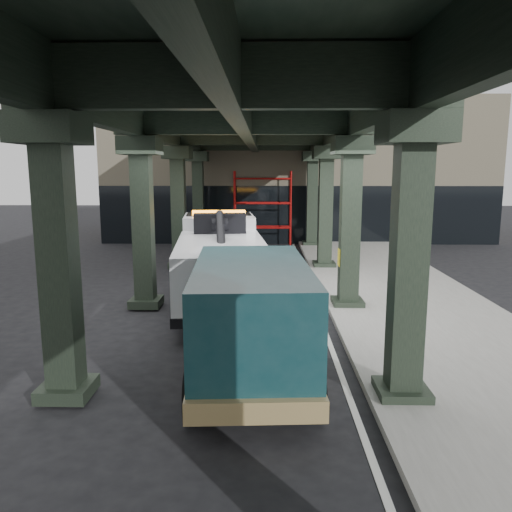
# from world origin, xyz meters

# --- Properties ---
(ground) EXTENTS (90.00, 90.00, 0.00)m
(ground) POSITION_xyz_m (0.00, 0.00, 0.00)
(ground) COLOR black
(ground) RESTS_ON ground
(sidewalk) EXTENTS (5.00, 40.00, 0.15)m
(sidewalk) POSITION_xyz_m (4.50, 2.00, 0.07)
(sidewalk) COLOR gray
(sidewalk) RESTS_ON ground
(lane_stripe) EXTENTS (0.12, 38.00, 0.01)m
(lane_stripe) POSITION_xyz_m (1.70, 2.00, 0.01)
(lane_stripe) COLOR silver
(lane_stripe) RESTS_ON ground
(viaduct) EXTENTS (7.40, 32.00, 6.40)m
(viaduct) POSITION_xyz_m (-0.40, 2.00, 5.46)
(viaduct) COLOR black
(viaduct) RESTS_ON ground
(building) EXTENTS (22.00, 10.00, 8.00)m
(building) POSITION_xyz_m (2.00, 20.00, 4.00)
(building) COLOR #C6B793
(building) RESTS_ON ground
(scaffolding) EXTENTS (3.08, 0.88, 4.00)m
(scaffolding) POSITION_xyz_m (0.00, 14.64, 2.11)
(scaffolding) COLOR #AA0F0D
(scaffolding) RESTS_ON ground
(tow_truck) EXTENTS (3.29, 8.83, 2.83)m
(tow_truck) POSITION_xyz_m (-1.26, 3.03, 1.38)
(tow_truck) COLOR black
(tow_truck) RESTS_ON ground
(towed_van) EXTENTS (2.60, 5.88, 2.34)m
(towed_van) POSITION_xyz_m (-0.12, -2.85, 1.26)
(towed_van) COLOR #103439
(towed_van) RESTS_ON ground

